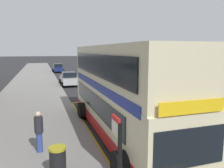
% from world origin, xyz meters
% --- Properties ---
extents(ground_plane, '(260.00, 260.00, 0.00)m').
position_xyz_m(ground_plane, '(0.00, 32.00, 0.00)').
color(ground_plane, '#28282B').
extents(pavement_near, '(6.00, 76.00, 0.14)m').
position_xyz_m(pavement_near, '(-7.00, 32.00, 0.07)').
color(pavement_near, gray).
rests_on(pavement_near, ground).
extents(double_decker_bus, '(3.24, 10.87, 4.40)m').
position_xyz_m(double_decker_bus, '(-2.46, 5.82, 2.06)').
color(double_decker_bus, beige).
rests_on(double_decker_bus, ground).
extents(bus_bay_markings, '(2.92, 14.60, 0.01)m').
position_xyz_m(bus_bay_markings, '(-2.54, 5.91, 0.01)').
color(bus_bay_markings, gold).
rests_on(bus_bay_markings, ground).
extents(parked_car_silver_far, '(2.09, 4.20, 1.62)m').
position_xyz_m(parked_car_silver_far, '(-2.98, 22.24, 0.80)').
color(parked_car_silver_far, '#B2B5BA').
rests_on(parked_car_silver_far, ground).
extents(parked_car_navy_distant, '(2.09, 4.20, 1.62)m').
position_xyz_m(parked_car_navy_distant, '(-2.97, 39.26, 0.80)').
color(parked_car_navy_distant, navy).
rests_on(parked_car_navy_distant, ground).
extents(pedestrian_waiting_near_sign, '(0.34, 0.34, 1.66)m').
position_xyz_m(pedestrian_waiting_near_sign, '(-6.33, 4.60, 1.04)').
color(pedestrian_waiting_near_sign, '#33478C').
rests_on(pedestrian_waiting_near_sign, pavement_near).
extents(litter_bin, '(0.55, 0.55, 0.98)m').
position_xyz_m(litter_bin, '(-5.77, 2.62, 0.63)').
color(litter_bin, black).
rests_on(litter_bin, pavement_near).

